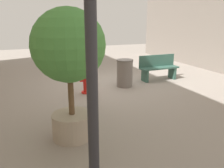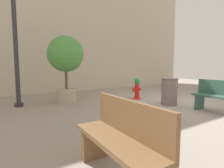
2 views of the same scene
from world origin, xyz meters
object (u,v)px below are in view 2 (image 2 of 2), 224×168
fire_hydrant (137,88)px  bench_far (121,139)px  planter_tree (66,59)px  trash_bin (169,91)px  bench_near (222,96)px  street_lamp (15,35)px

fire_hydrant → bench_far: 5.27m
planter_tree → trash_bin: (-2.47, -2.93, -1.17)m
bench_near → planter_tree: planter_tree is taller
trash_bin → planter_tree: bearing=49.9°
bench_near → trash_bin: size_ratio=1.64×
fire_hydrant → planter_tree: planter_tree is taller
fire_hydrant → bench_far: bearing=137.2°
street_lamp → fire_hydrant: bearing=-104.0°
bench_far → street_lamp: street_lamp is taller
bench_near → fire_hydrant: bearing=11.4°
fire_hydrant → bench_far: (-3.87, 3.58, 0.04)m
fire_hydrant → planter_tree: size_ratio=0.35×
fire_hydrant → trash_bin: (-1.45, -0.26, 0.03)m
bench_far → planter_tree: (4.88, -0.91, 1.16)m
bench_far → trash_bin: 4.54m
bench_near → bench_far: same height
fire_hydrant → street_lamp: bearing=76.0°
bench_far → trash_bin: bench_far is taller
planter_tree → trash_bin: planter_tree is taller
bench_far → street_lamp: (4.94, 0.73, 1.91)m
bench_far → trash_bin: size_ratio=1.52×
planter_tree → street_lamp: street_lamp is taller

